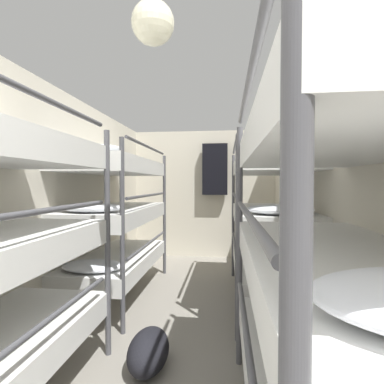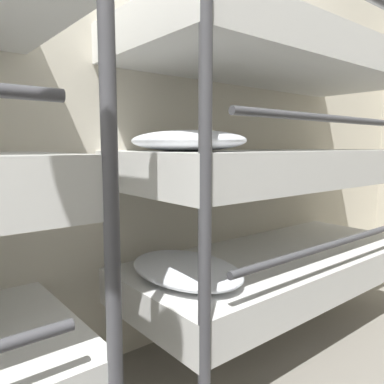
{
  "view_description": "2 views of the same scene",
  "coord_description": "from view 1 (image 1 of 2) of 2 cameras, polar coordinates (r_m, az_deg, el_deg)",
  "views": [
    {
      "loc": [
        0.41,
        0.16,
        1.33
      ],
      "look_at": [
        0.0,
        3.64,
        1.24
      ],
      "focal_mm": 28.0,
      "sensor_mm": 36.0,
      "label": 1
    },
    {
      "loc": [
        0.39,
        1.92,
        1.08
      ],
      "look_at": [
        -0.76,
        2.84,
        0.9
      ],
      "focal_mm": 35.0,
      "sensor_mm": 36.0,
      "label": 2
    }
  ],
  "objects": [
    {
      "name": "wall_left",
      "position": [
        3.14,
        -26.24,
        -2.04
      ],
      "size": [
        0.06,
        5.69,
        2.29
      ],
      "color": "beige",
      "rests_on": "ground_plane"
    },
    {
      "name": "bunk_stack_right_far",
      "position": [
        3.43,
        14.46,
        -4.38
      ],
      "size": [
        0.78,
        1.84,
        1.78
      ],
      "color": "#4C4C51",
      "rests_on": "ground_plane"
    },
    {
      "name": "hanging_coat",
      "position": [
        5.3,
        4.39,
        4.33
      ],
      "size": [
        0.44,
        0.12,
        0.9
      ],
      "color": "black"
    },
    {
      "name": "ceiling_light",
      "position": [
        1.92,
        -7.46,
        29.29
      ],
      "size": [
        0.24,
        0.24,
        0.24
      ],
      "color": "#F4EFCC"
    },
    {
      "name": "wall_back",
      "position": [
        5.46,
        2.33,
        -0.4
      ],
      "size": [
        2.64,
        0.06,
        2.29
      ],
      "color": "beige",
      "rests_on": "ground_plane"
    },
    {
      "name": "bunk_stack_left_far",
      "position": [
        3.63,
        -14.18,
        -4.04
      ],
      "size": [
        0.78,
        1.84,
        1.78
      ],
      "color": "#4C4C51",
      "rests_on": "ground_plane"
    },
    {
      "name": "duffel_bag",
      "position": [
        2.43,
        -8.27,
        -27.8
      ],
      "size": [
        0.28,
        0.48,
        0.28
      ],
      "color": "black",
      "rests_on": "ground_plane"
    },
    {
      "name": "wall_right",
      "position": [
        2.78,
        25.1,
        -2.48
      ],
      "size": [
        0.06,
        5.69,
        2.29
      ],
      "color": "beige",
      "rests_on": "ground_plane"
    },
    {
      "name": "bunk_stack_right_near",
      "position": [
        1.39,
        26.78,
        -13.36
      ],
      "size": [
        0.78,
        1.84,
        1.78
      ],
      "color": "#4C4C51",
      "rests_on": "ground_plane"
    }
  ]
}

